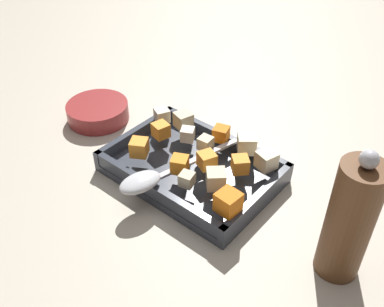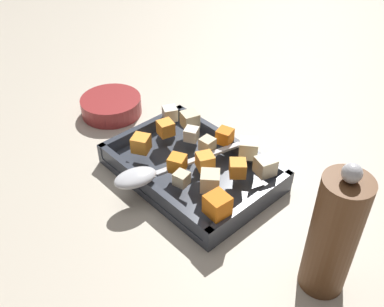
# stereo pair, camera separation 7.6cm
# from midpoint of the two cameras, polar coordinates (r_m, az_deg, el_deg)

# --- Properties ---
(ground_plane) EXTENTS (4.00, 4.00, 0.00)m
(ground_plane) POSITION_cam_midpoint_polar(r_m,az_deg,el_deg) (0.79, 2.99, -3.19)
(ground_plane) COLOR #BCB29E
(baking_dish) EXTENTS (0.29, 0.20, 0.04)m
(baking_dish) POSITION_cam_midpoint_polar(r_m,az_deg,el_deg) (0.79, 2.78, -2.26)
(baking_dish) COLOR #333842
(baking_dish) RESTS_ON ground_plane
(carrot_chunk_corner_ne) EXTENTS (0.04, 0.04, 0.03)m
(carrot_chunk_corner_ne) POSITION_cam_midpoint_polar(r_m,az_deg,el_deg) (0.78, -3.85, 1.20)
(carrot_chunk_corner_ne) COLOR orange
(carrot_chunk_corner_ne) RESTS_ON baking_dish
(carrot_chunk_heap_top) EXTENTS (0.04, 0.04, 0.03)m
(carrot_chunk_heap_top) POSITION_cam_midpoint_polar(r_m,az_deg,el_deg) (0.74, 4.68, -1.11)
(carrot_chunk_heap_top) COLOR orange
(carrot_chunk_heap_top) RESTS_ON baking_dish
(carrot_chunk_corner_se) EXTENTS (0.04, 0.04, 0.03)m
(carrot_chunk_corner_se) POSITION_cam_midpoint_polar(r_m,az_deg,el_deg) (0.74, 8.91, -2.02)
(carrot_chunk_corner_se) COLOR orange
(carrot_chunk_corner_se) RESTS_ON baking_dish
(carrot_chunk_near_spoon) EXTENTS (0.03, 0.03, 0.03)m
(carrot_chunk_near_spoon) POSITION_cam_midpoint_polar(r_m,az_deg,el_deg) (0.80, 6.99, 2.15)
(carrot_chunk_near_spoon) COLOR orange
(carrot_chunk_near_spoon) RESTS_ON baking_dish
(carrot_chunk_center) EXTENTS (0.03, 0.03, 0.03)m
(carrot_chunk_center) POSITION_cam_midpoint_polar(r_m,az_deg,el_deg) (0.82, -0.77, 3.22)
(carrot_chunk_center) COLOR orange
(carrot_chunk_center) RESTS_ON baking_dish
(carrot_chunk_back_center) EXTENTS (0.04, 0.04, 0.03)m
(carrot_chunk_back_center) POSITION_cam_midpoint_polar(r_m,az_deg,el_deg) (0.74, 0.79, -1.23)
(carrot_chunk_back_center) COLOR orange
(carrot_chunk_back_center) RESTS_ON baking_dish
(carrot_chunk_under_handle) EXTENTS (0.04, 0.04, 0.03)m
(carrot_chunk_under_handle) POSITION_cam_midpoint_polar(r_m,az_deg,el_deg) (0.66, 6.62, -6.78)
(carrot_chunk_under_handle) COLOR orange
(carrot_chunk_under_handle) RESTS_ON baking_dish
(potato_chunk_heap_side) EXTENTS (0.03, 0.03, 0.02)m
(potato_chunk_heap_side) POSITION_cam_midpoint_polar(r_m,az_deg,el_deg) (0.71, 1.71, -3.40)
(potato_chunk_heap_side) COLOR beige
(potato_chunk_heap_side) RESTS_ON baking_dish
(potato_chunk_far_right) EXTENTS (0.05, 0.05, 0.03)m
(potato_chunk_far_right) POSITION_cam_midpoint_polar(r_m,az_deg,el_deg) (0.78, 10.13, 0.61)
(potato_chunk_far_right) COLOR beige
(potato_chunk_far_right) RESTS_ON baking_dish
(potato_chunk_corner_sw) EXTENTS (0.03, 0.03, 0.02)m
(potato_chunk_corner_sw) POSITION_cam_midpoint_polar(r_m,az_deg,el_deg) (0.78, 4.79, 1.10)
(potato_chunk_corner_sw) COLOR beige
(potato_chunk_corner_sw) RESTS_ON baking_dish
(potato_chunk_corner_nw) EXTENTS (0.04, 0.04, 0.03)m
(potato_chunk_corner_nw) POSITION_cam_midpoint_polar(r_m,az_deg,el_deg) (0.84, 2.33, 4.31)
(potato_chunk_corner_nw) COLOR beige
(potato_chunk_corner_nw) RESTS_ON baking_dish
(potato_chunk_rim_edge) EXTENTS (0.04, 0.04, 0.03)m
(potato_chunk_rim_edge) POSITION_cam_midpoint_polar(r_m,az_deg,el_deg) (0.75, 12.38, -1.71)
(potato_chunk_rim_edge) COLOR beige
(potato_chunk_rim_edge) RESTS_ON baking_dish
(potato_chunk_far_left) EXTENTS (0.04, 0.04, 0.03)m
(potato_chunk_far_left) POSITION_cam_midpoint_polar(r_m,az_deg,el_deg) (0.70, 5.47, -3.66)
(potato_chunk_far_left) COLOR beige
(potato_chunk_far_left) RESTS_ON baking_dish
(parsnip_chunk_near_right) EXTENTS (0.03, 0.03, 0.02)m
(parsnip_chunk_near_right) POSITION_cam_midpoint_polar(r_m,az_deg,el_deg) (0.81, 2.63, 2.42)
(parsnip_chunk_near_right) COLOR silver
(parsnip_chunk_near_right) RESTS_ON baking_dish
(parsnip_chunk_near_left) EXTENTS (0.03, 0.03, 0.03)m
(parsnip_chunk_near_left) POSITION_cam_midpoint_polar(r_m,az_deg,el_deg) (0.86, -0.33, 5.13)
(parsnip_chunk_near_left) COLOR silver
(parsnip_chunk_near_left) RESTS_ON baking_dish
(serving_spoon) EXTENTS (0.08, 0.24, 0.02)m
(serving_spoon) POSITION_cam_midpoint_polar(r_m,az_deg,el_deg) (0.72, -3.33, -2.96)
(serving_spoon) COLOR silver
(serving_spoon) RESTS_ON baking_dish
(pepper_mill) EXTENTS (0.06, 0.06, 0.21)m
(pepper_mill) POSITION_cam_midpoint_polar(r_m,az_deg,el_deg) (0.61, 21.38, -9.99)
(pepper_mill) COLOR brown
(pepper_mill) RESTS_ON ground_plane
(small_prep_bowl) EXTENTS (0.13, 0.13, 0.04)m
(small_prep_bowl) POSITION_cam_midpoint_polar(r_m,az_deg,el_deg) (0.96, -8.17, 6.07)
(small_prep_bowl) COLOR maroon
(small_prep_bowl) RESTS_ON ground_plane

